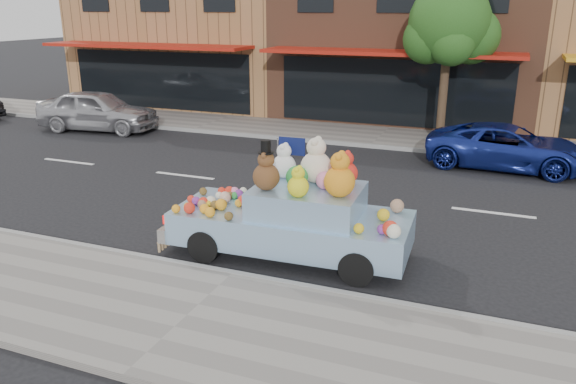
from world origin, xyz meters
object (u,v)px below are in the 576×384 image
at_px(car_silver, 98,110).
at_px(car_blue, 508,147).
at_px(street_tree, 450,30).
at_px(art_car, 294,215).

xyz_separation_m(car_silver, car_blue, (14.26, 0.07, -0.14)).
relative_size(street_tree, car_silver, 1.17).
height_order(street_tree, car_blue, street_tree).
bearing_deg(art_car, street_tree, 79.77).
height_order(street_tree, car_silver, street_tree).
bearing_deg(art_car, car_blue, 63.01).
height_order(street_tree, art_car, street_tree).
distance_m(car_blue, art_car, 8.54).
relative_size(car_silver, art_car, 0.98).
bearing_deg(car_silver, art_car, -133.20).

